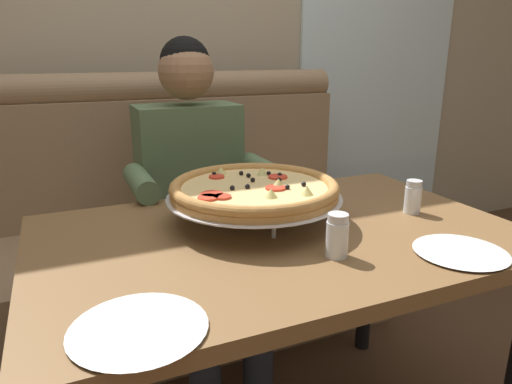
% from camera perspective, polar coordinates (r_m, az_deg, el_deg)
% --- Properties ---
extents(back_wall_with_window, '(6.00, 0.12, 2.80)m').
position_cam_1_polar(back_wall_with_window, '(2.56, -12.44, 20.65)').
color(back_wall_with_window, tan).
rests_on(back_wall_with_window, ground_plane).
extents(window_panel, '(1.10, 0.02, 2.80)m').
position_cam_1_polar(window_panel, '(3.08, 15.28, 19.75)').
color(window_panel, white).
rests_on(window_panel, ground_plane).
extents(booth_bench, '(1.63, 0.78, 1.13)m').
position_cam_1_polar(booth_bench, '(2.16, -7.70, -5.51)').
color(booth_bench, '#937556').
rests_on(booth_bench, ground_plane).
extents(dining_table, '(1.29, 0.83, 0.75)m').
position_cam_1_polar(dining_table, '(1.30, 2.91, -8.68)').
color(dining_table, brown).
rests_on(dining_table, ground_plane).
extents(diner_main, '(0.54, 0.64, 1.27)m').
position_cam_1_polar(diner_main, '(1.80, -7.31, 0.47)').
color(diner_main, '#2D3342').
rests_on(diner_main, ground_plane).
extents(pizza, '(0.50, 0.50, 0.13)m').
position_cam_1_polar(pizza, '(1.30, -0.22, 0.29)').
color(pizza, silver).
rests_on(pizza, dining_table).
extents(shaker_oregano, '(0.05, 0.05, 0.10)m').
position_cam_1_polar(shaker_oregano, '(1.47, 18.81, -0.84)').
color(shaker_oregano, white).
rests_on(shaker_oregano, dining_table).
extents(shaker_pepper_flakes, '(0.05, 0.05, 0.11)m').
position_cam_1_polar(shaker_pepper_flakes, '(1.11, 9.98, -5.69)').
color(shaker_pepper_flakes, white).
rests_on(shaker_pepper_flakes, dining_table).
extents(plate_near_left, '(0.24, 0.24, 0.02)m').
position_cam_1_polar(plate_near_left, '(0.86, -14.34, -15.68)').
color(plate_near_left, white).
rests_on(plate_near_left, dining_table).
extents(plate_near_right, '(0.22, 0.22, 0.02)m').
position_cam_1_polar(plate_near_right, '(1.23, 23.98, -6.52)').
color(plate_near_right, white).
rests_on(plate_near_right, dining_table).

